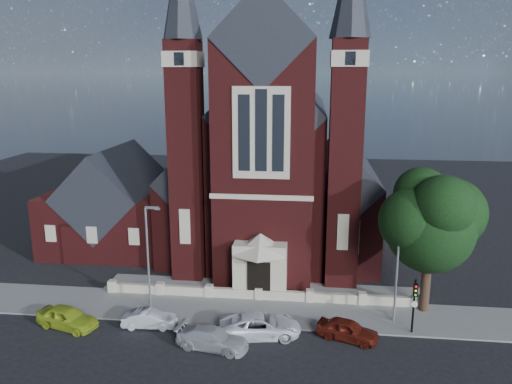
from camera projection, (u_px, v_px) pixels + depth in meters
ground at (269, 261)px, 47.56m from camera, size 120.00×120.00×0.00m
pavement_strip at (256, 312)px, 37.42m from camera, size 60.00×5.00×0.12m
forecourt_paving at (261, 289)px, 41.28m from camera, size 26.00×3.00×0.14m
forecourt_wall at (259, 300)px, 39.35m from camera, size 24.00×0.40×0.90m
church at (276, 162)px, 53.33m from camera, size 20.01×34.90×29.20m
parish_hall at (117, 207)px, 51.30m from camera, size 12.00×12.20×10.24m
street_tree at (433, 224)px, 35.57m from camera, size 6.40×6.60×10.70m
street_lamp_left at (149, 252)px, 36.74m from camera, size 1.16×0.22×8.09m
street_lamp_right at (399, 262)px, 34.75m from camera, size 1.16×0.22×8.09m
traffic_signal at (414, 299)px, 33.59m from camera, size 0.28×0.42×4.00m
car_lime_van at (67, 317)px, 34.92m from camera, size 4.83×2.98×1.54m
car_silver_a at (149, 319)px, 35.03m from camera, size 3.84×1.59×1.23m
car_silver_b at (212, 338)px, 32.33m from camera, size 5.08×2.84×1.39m
car_white_suv at (260, 326)px, 33.79m from camera, size 5.91×3.51×1.54m
car_dark_red at (348, 330)px, 33.38m from camera, size 4.42×2.93×1.40m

